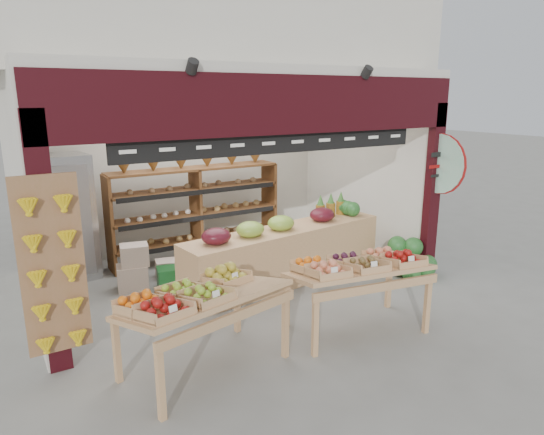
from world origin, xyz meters
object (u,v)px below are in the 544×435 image
Objects in this scene: mid_counter at (285,253)px; display_table_right at (357,267)px; watermelon_pile at (412,261)px; display_table_left at (192,298)px; refrigerator at (65,218)px; cardboard_stack at (150,271)px; back_shelving at (195,191)px.

mid_counter is 1.78m from display_table_right.
display_table_left is at bearing -168.28° from watermelon_pile.
cardboard_stack is at bearing -53.37° from refrigerator.
mid_counter reaches higher than display_table_right.
display_table_left reaches higher than watermelon_pile.
display_table_right is at bearing -60.08° from refrigerator.
cardboard_stack is 0.31× the size of mid_counter.
refrigerator reaches higher than display_table_right.
display_table_right reaches higher than watermelon_pile.
display_table_right is at bearing -93.78° from mid_counter.
refrigerator is 3.57m from display_table_left.
back_shelving is 3.58m from display_table_right.
mid_counter is at bearing -40.65° from refrigerator.
mid_counter reaches higher than cardboard_stack.
back_shelving is 0.88× the size of mid_counter.
cardboard_stack is 2.02m from mid_counter.
refrigerator is 3.38m from mid_counter.
cardboard_stack is at bearing 82.43° from display_table_left.
back_shelving is 3.63× the size of watermelon_pile.
display_table_left is at bearing 176.11° from display_table_right.
display_table_right is (0.55, -3.52, -0.38)m from back_shelving.
mid_counter is at bearing 157.93° from watermelon_pile.
display_table_right is (-0.12, -1.74, 0.34)m from mid_counter.
cardboard_stack is 0.58× the size of display_table_left.
cardboard_stack is 2.57m from display_table_left.
refrigerator is 2.33× the size of watermelon_pile.
refrigerator is 1.82× the size of cardboard_stack.
display_table_left is at bearing -86.02° from refrigerator.
cardboard_stack is (-1.14, -0.89, -0.93)m from back_shelving.
refrigerator is at bearing 150.01° from watermelon_pile.
watermelon_pile is at bearing -35.81° from refrigerator.
back_shelving is 2.03m from mid_counter.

